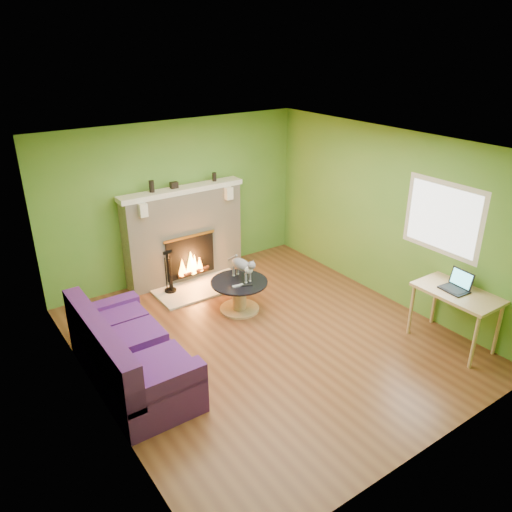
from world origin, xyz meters
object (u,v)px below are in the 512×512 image
at_px(sofa, 127,356).
at_px(desk, 457,298).
at_px(coffee_table, 239,293).
at_px(cat, 242,267).

distance_m(sofa, desk, 4.18).
relative_size(coffee_table, cat, 1.41).
relative_size(desk, cat, 1.77).
distance_m(sofa, cat, 2.21).
height_order(sofa, coffee_table, sofa).
relative_size(sofa, cat, 3.37).
bearing_deg(desk, coffee_table, 127.75).
height_order(coffee_table, cat, cat).
relative_size(coffee_table, desk, 0.80).
bearing_deg(sofa, coffee_table, 18.26).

